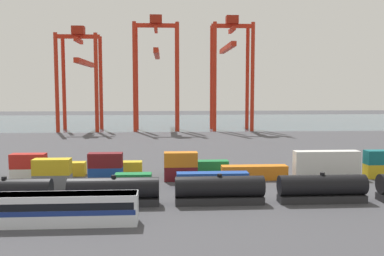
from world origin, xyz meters
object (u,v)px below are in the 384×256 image
(gantry_crane_central, at_px, (156,62))
(gantry_crane_east, at_px, (231,61))
(freight_tank_row, at_px, (220,190))
(shipping_container_3, at_px, (133,181))
(gantry_crane_west, at_px, (81,69))
(shipping_container_13, at_px, (254,173))
(shipping_container_9, at_px, (106,174))

(gantry_crane_central, relative_size, gantry_crane_east, 1.00)
(freight_tank_row, distance_m, shipping_container_3, 16.64)
(shipping_container_3, relative_size, gantry_crane_west, 0.15)
(shipping_container_3, bearing_deg, gantry_crane_west, 105.35)
(shipping_container_13, distance_m, gantry_crane_east, 102.54)
(freight_tank_row, relative_size, shipping_container_9, 12.17)
(freight_tank_row, bearing_deg, gantry_crane_west, 110.06)
(shipping_container_3, distance_m, gantry_crane_west, 110.93)
(shipping_container_3, relative_size, gantry_crane_east, 0.13)
(shipping_container_3, bearing_deg, shipping_container_13, 15.21)
(freight_tank_row, relative_size, gantry_crane_west, 1.78)
(gantry_crane_east, bearing_deg, freight_tank_row, -99.51)
(shipping_container_9, bearing_deg, gantry_crane_west, 103.29)
(freight_tank_row, height_order, gantry_crane_west, gantry_crane_west)
(gantry_crane_west, bearing_deg, gantry_crane_central, -0.35)
(shipping_container_3, xyz_separation_m, shipping_container_9, (-5.41, 5.89, 0.00))
(shipping_container_3, relative_size, shipping_container_9, 1.00)
(shipping_container_3, xyz_separation_m, gantry_crane_east, (32.33, 104.26, 26.91))
(gantry_crane_west, distance_m, gantry_crane_east, 61.13)
(shipping_container_3, height_order, gantry_crane_central, gantry_crane_central)
(freight_tank_row, distance_m, shipping_container_13, 18.17)
(freight_tank_row, bearing_deg, shipping_container_9, 139.18)
(shipping_container_3, distance_m, gantry_crane_east, 112.43)
(shipping_container_9, xyz_separation_m, gantry_crane_east, (37.74, 98.37, 26.91))
(gantry_crane_east, bearing_deg, gantry_crane_central, 179.85)
(shipping_container_9, height_order, gantry_crane_west, gantry_crane_west)
(shipping_container_13, bearing_deg, gantry_crane_east, 83.81)
(shipping_container_13, bearing_deg, gantry_crane_central, 101.40)
(freight_tank_row, bearing_deg, gantry_crane_east, 80.49)
(shipping_container_13, bearing_deg, shipping_container_3, -164.79)
(shipping_container_3, bearing_deg, gantry_crane_east, 72.77)
(freight_tank_row, xyz_separation_m, shipping_container_3, (-13.16, 10.15, -0.79))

